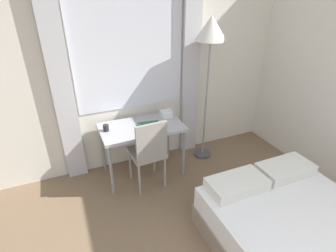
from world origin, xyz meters
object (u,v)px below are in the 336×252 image
at_px(desk_chair, 149,150).
at_px(standing_lamp, 211,36).
at_px(book, 149,125).
at_px(mug, 106,128).
at_px(telephone, 166,113).
at_px(desk, 142,130).

relative_size(desk_chair, standing_lamp, 0.47).
distance_m(book, mug, 0.53).
bearing_deg(book, mug, 169.95).
height_order(desk_chair, telephone, desk_chair).
bearing_deg(mug, telephone, 6.65).
xyz_separation_m(standing_lamp, telephone, (-0.57, 0.08, -0.98)).
xyz_separation_m(desk, telephone, (0.40, 0.14, 0.11)).
height_order(desk, standing_lamp, standing_lamp).
relative_size(standing_lamp, telephone, 12.16).
xyz_separation_m(desk, standing_lamp, (0.97, 0.06, 1.09)).
relative_size(desk_chair, telephone, 5.77).
bearing_deg(mug, standing_lamp, 0.83).
xyz_separation_m(desk, desk_chair, (-0.02, -0.30, -0.12)).
height_order(desk, telephone, telephone).
distance_m(standing_lamp, telephone, 1.14).
distance_m(desk, mug, 0.45).
distance_m(desk_chair, standing_lamp, 1.60).
bearing_deg(telephone, book, -148.38).
distance_m(desk, book, 0.13).
relative_size(desk, book, 3.51).
bearing_deg(standing_lamp, book, -172.65).
bearing_deg(telephone, desk_chair, -133.30).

